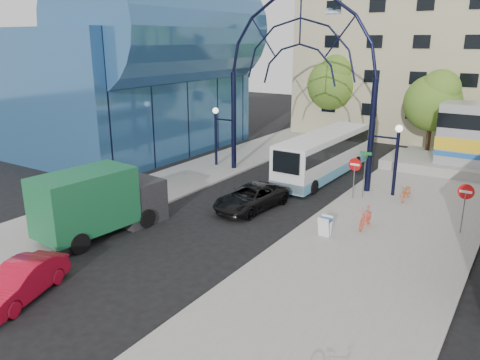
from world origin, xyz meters
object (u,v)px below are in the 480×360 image
Objects in this scene: tree_north_b at (335,82)px; green_truck at (101,202)px; do_not_enter_sign at (465,197)px; bike_near_a at (406,192)px; stop_sign at (355,168)px; gateway_arch at (299,50)px; city_bus at (324,154)px; street_name_sign at (365,165)px; sandwich_board at (325,224)px; tree_north_a at (434,100)px; black_suv at (251,197)px; red_sedan at (20,282)px; bike_near_b at (365,218)px.

green_truck is (0.05, -29.30, -3.62)m from tree_north_b.
bike_near_a is at bearing 134.85° from do_not_enter_sign.
gateway_arch is at bearing 157.37° from stop_sign.
stop_sign is at bearing -46.52° from city_bus.
city_bus is 6.76m from bike_near_a.
street_name_sign reaches higher than sandwich_board.
tree_north_a is 19.65m from black_suv.
do_not_enter_sign is 0.35× the size of tree_north_a.
green_truck reaches higher than city_bus.
do_not_enter_sign reaches higher than bike_near_a.
red_sedan is (-1.60, -19.18, -7.88)m from gateway_arch.
bike_near_a is (6.99, 6.01, -0.06)m from black_suv.
tree_north_a is at bearing 62.83° from gateway_arch.
street_name_sign is (0.40, 0.60, 0.14)m from stop_sign.
gateway_arch reaches higher than tree_north_a.
sandwich_board is 0.55× the size of bike_near_b.
gateway_arch is 20.80m from red_sedan.
green_truck reaches higher than bike_near_b.
tree_north_a reaches higher than sandwich_board.
city_bus is at bearing 64.20° from red_sedan.
black_suv is (-5.10, 1.54, -0.06)m from sandwich_board.
stop_sign is 0.89× the size of street_name_sign.
tree_north_b is (-10.00, 4.00, 0.66)m from tree_north_a.
gateway_arch is at bearing -76.32° from tree_north_b.
sandwich_board is at bearing -82.43° from stop_sign.
sandwich_board is 0.52× the size of bike_near_a.
city_bus reaches higher than do_not_enter_sign.
street_name_sign is 5.12m from bike_near_b.
bike_near_b is (-4.11, -2.00, -1.31)m from do_not_enter_sign.
do_not_enter_sign is 0.23× the size of city_bus.
black_suv is at bearing -106.99° from tree_north_a.
bike_near_b is at bearing -69.81° from street_name_sign.
stop_sign is 0.31× the size of tree_north_b.
tree_north_b is at bearing 95.40° from green_truck.
city_bus is at bearing 125.70° from bike_near_b.
black_suv is at bearing -132.77° from street_name_sign.
sandwich_board is 2.40m from bike_near_b.
stop_sign is 6.51m from do_not_enter_sign.
stop_sign is 0.61× the size of red_sedan.
sandwich_board is 10.88m from city_bus.
stop_sign is 0.51× the size of black_suv.
gateway_arch is 5.46× the size of stop_sign.
stop_sign is 0.36× the size of tree_north_a.
gateway_arch reaches higher than stop_sign.
tree_north_a reaches higher than do_not_enter_sign.
black_suv is 6.41m from bike_near_b.
green_truck is (-14.83, -9.37, -0.33)m from do_not_enter_sign.
green_truck reaches higher than bike_near_a.
tree_north_a is at bearing 65.07° from city_bus.
street_name_sign is 1.55× the size of bike_near_b.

